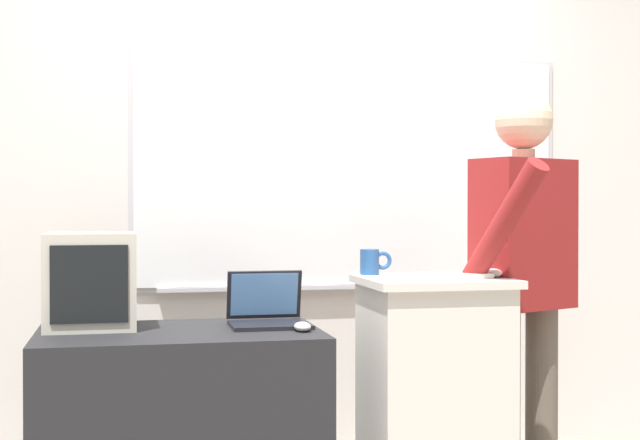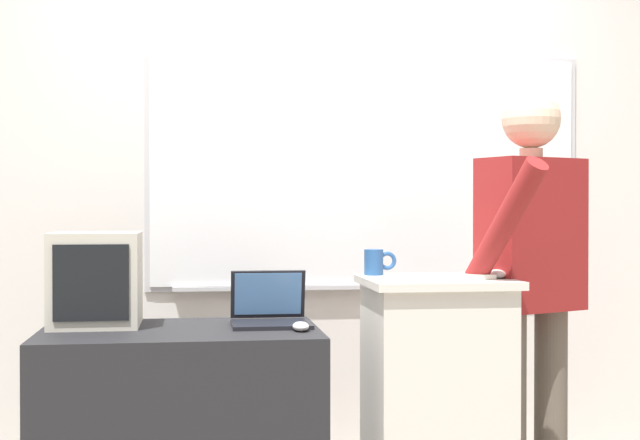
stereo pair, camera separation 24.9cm
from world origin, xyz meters
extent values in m
cube|color=silver|center=(0.00, 1.41, 1.31)|extent=(6.40, 0.12, 2.62)
cube|color=#B7B7BC|center=(0.27, 1.34, 1.37)|extent=(2.14, 0.02, 1.15)
cube|color=white|center=(0.27, 1.33, 1.37)|extent=(2.09, 0.02, 1.10)
cube|color=#B7B7BC|center=(0.27, 1.32, 0.81)|extent=(1.88, 0.04, 0.02)
cube|color=beige|center=(0.34, 0.34, 0.45)|extent=(0.50, 0.45, 0.90)
cube|color=beige|center=(0.34, 0.34, 0.91)|extent=(0.55, 0.49, 0.03)
cube|color=black|center=(-0.62, 0.40, 0.37)|extent=(1.02, 0.66, 0.74)
cylinder|color=brown|center=(0.64, 0.36, 0.40)|extent=(0.13, 0.13, 0.79)
cylinder|color=brown|center=(0.85, 0.45, 0.40)|extent=(0.13, 0.13, 0.79)
cube|color=maroon|center=(0.74, 0.40, 1.09)|extent=(0.45, 0.36, 0.59)
cylinder|color=beige|center=(0.74, 0.40, 1.41)|extent=(0.09, 0.09, 0.04)
sphere|color=beige|center=(0.74, 0.40, 1.54)|extent=(0.23, 0.23, 0.23)
cylinder|color=maroon|center=(0.54, 0.14, 1.12)|extent=(0.24, 0.41, 0.50)
cylinder|color=maroon|center=(0.95, 0.49, 1.06)|extent=(0.08, 0.08, 0.56)
cube|color=black|center=(-0.28, 0.43, 0.75)|extent=(0.30, 0.24, 0.02)
cube|color=black|center=(-0.28, 0.57, 0.85)|extent=(0.29, 0.06, 0.19)
cube|color=#598CCC|center=(-0.28, 0.56, 0.85)|extent=(0.26, 0.04, 0.17)
cube|color=beige|center=(0.34, 0.28, 0.94)|extent=(0.40, 0.12, 0.02)
ellipsoid|color=silver|center=(-0.18, 0.28, 0.76)|extent=(0.06, 0.10, 0.03)
ellipsoid|color=silver|center=(0.57, 0.29, 0.94)|extent=(0.06, 0.10, 0.03)
cube|color=#BCB7A8|center=(-0.93, 0.54, 0.92)|extent=(0.33, 0.34, 0.36)
cube|color=black|center=(-0.93, 0.37, 0.92)|extent=(0.27, 0.01, 0.28)
cylinder|color=#234C84|center=(0.14, 0.51, 0.98)|extent=(0.08, 0.08, 0.10)
torus|color=#234C84|center=(0.19, 0.51, 0.98)|extent=(0.07, 0.02, 0.07)
camera|label=1|loc=(-0.81, -2.88, 1.19)|focal=50.00mm
camera|label=2|loc=(-0.57, -2.93, 1.19)|focal=50.00mm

